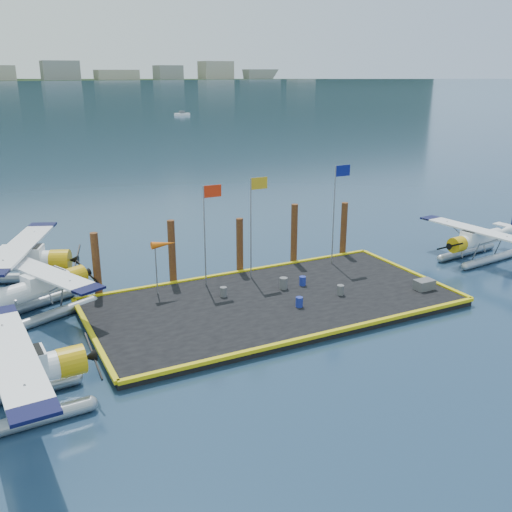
# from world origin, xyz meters

# --- Properties ---
(ground) EXTENTS (4000.00, 4000.00, 0.00)m
(ground) POSITION_xyz_m (0.00, 0.00, 0.00)
(ground) COLOR #172C45
(ground) RESTS_ON ground
(dock) EXTENTS (20.00, 10.00, 0.40)m
(dock) POSITION_xyz_m (0.00, 0.00, 0.20)
(dock) COLOR black
(dock) RESTS_ON ground
(dock_bumpers) EXTENTS (20.25, 10.25, 0.18)m
(dock_bumpers) POSITION_xyz_m (0.00, 0.00, 0.49)
(dock_bumpers) COLOR #CBB80B
(dock_bumpers) RESTS_ON dock
(far_backdrop) EXTENTS (3050.00, 2050.00, 810.00)m
(far_backdrop) POSITION_xyz_m (239.91, 1737.52, 9.45)
(far_backdrop) COLOR black
(far_backdrop) RESTS_ON ground
(seaplane_a) EXTENTS (8.94, 9.86, 3.50)m
(seaplane_a) POSITION_xyz_m (-14.13, -4.94, 1.52)
(seaplane_a) COLOR #959CA3
(seaplane_a) RESTS_ON ground
(seaplane_b) EXTENTS (8.50, 8.93, 3.27)m
(seaplane_b) POSITION_xyz_m (-11.80, 4.58, 1.42)
(seaplane_b) COLOR #959CA3
(seaplane_b) RESTS_ON ground
(seaplane_c) EXTENTS (9.85, 10.40, 3.78)m
(seaplane_c) POSITION_xyz_m (-12.55, 9.10, 1.65)
(seaplane_c) COLOR #959CA3
(seaplane_c) RESTS_ON ground
(seaplane_d) EXTENTS (7.87, 8.69, 3.07)m
(seaplane_d) POSITION_xyz_m (16.55, 0.85, 1.34)
(seaplane_d) COLOR #959CA3
(seaplane_d) RESTS_ON ground
(drum_0) EXTENTS (0.39, 0.39, 0.55)m
(drum_0) POSITION_xyz_m (-2.29, 1.69, 0.68)
(drum_0) COLOR #515256
(drum_0) RESTS_ON dock
(drum_1) EXTENTS (0.41, 0.41, 0.57)m
(drum_1) POSITION_xyz_m (3.78, -1.10, 0.69)
(drum_1) COLOR #515256
(drum_1) RESTS_ON dock
(drum_2) EXTENTS (0.39, 0.39, 0.55)m
(drum_2) POSITION_xyz_m (2.64, 1.18, 0.67)
(drum_2) COLOR navy
(drum_2) RESTS_ON dock
(drum_3) EXTENTS (0.39, 0.39, 0.55)m
(drum_3) POSITION_xyz_m (0.77, -1.55, 0.68)
(drum_3) COLOR navy
(drum_3) RESTS_ON dock
(drum_5) EXTENTS (0.48, 0.48, 0.67)m
(drum_5) POSITION_xyz_m (1.35, 1.21, 0.74)
(drum_5) COLOR #515256
(drum_5) RESTS_ON dock
(crate) EXTENTS (1.13, 0.76, 0.57)m
(crate) POSITION_xyz_m (8.67, -2.59, 0.68)
(crate) COLOR #515256
(crate) RESTS_ON dock
(flagpole_red) EXTENTS (1.14, 0.08, 6.00)m
(flagpole_red) POSITION_xyz_m (-2.29, 3.80, 4.40)
(flagpole_red) COLOR gray
(flagpole_red) RESTS_ON dock
(flagpole_yellow) EXTENTS (1.14, 0.08, 6.20)m
(flagpole_yellow) POSITION_xyz_m (0.70, 3.80, 4.51)
(flagpole_yellow) COLOR gray
(flagpole_yellow) RESTS_ON dock
(flagpole_blue) EXTENTS (1.14, 0.08, 6.50)m
(flagpole_blue) POSITION_xyz_m (6.70, 3.80, 4.69)
(flagpole_blue) COLOR gray
(flagpole_blue) RESTS_ON dock
(windsock) EXTENTS (1.40, 0.44, 3.12)m
(windsock) POSITION_xyz_m (-5.03, 3.80, 3.23)
(windsock) COLOR gray
(windsock) RESTS_ON dock
(piling_0) EXTENTS (0.44, 0.44, 4.00)m
(piling_0) POSITION_xyz_m (-8.50, 5.40, 2.00)
(piling_0) COLOR #472114
(piling_0) RESTS_ON ground
(piling_1) EXTENTS (0.44, 0.44, 4.20)m
(piling_1) POSITION_xyz_m (-4.00, 5.40, 2.10)
(piling_1) COLOR #472114
(piling_1) RESTS_ON ground
(piling_2) EXTENTS (0.44, 0.44, 3.80)m
(piling_2) POSITION_xyz_m (0.50, 5.40, 1.90)
(piling_2) COLOR #472114
(piling_2) RESTS_ON ground
(piling_3) EXTENTS (0.44, 0.44, 4.30)m
(piling_3) POSITION_xyz_m (4.50, 5.40, 2.15)
(piling_3) COLOR #472114
(piling_3) RESTS_ON ground
(piling_4) EXTENTS (0.44, 0.44, 4.00)m
(piling_4) POSITION_xyz_m (8.50, 5.40, 2.00)
(piling_4) COLOR #472114
(piling_4) RESTS_ON ground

